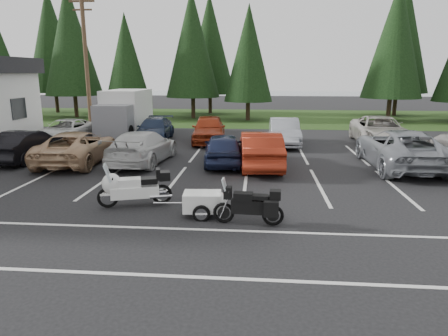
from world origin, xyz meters
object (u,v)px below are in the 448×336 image
(car_near_5, at_px, (260,149))
(car_near_2, at_px, (77,147))
(adventure_motorcycle, at_px, (248,202))
(utility_pole, at_px, (86,62))
(car_far_1, at_px, (154,129))
(car_near_3, at_px, (143,147))
(car_near_6, at_px, (401,149))
(car_far_2, at_px, (209,129))
(car_near_1, at_px, (27,145))
(cargo_trailer, at_px, (202,204))
(car_near_4, at_px, (223,149))
(box_truck, at_px, (123,113))
(car_far_3, at_px, (284,132))
(car_far_0, at_px, (66,131))
(touring_motorcycle, at_px, (135,184))
(car_far_4, at_px, (380,131))

(car_near_5, bearing_deg, car_near_2, -5.09)
(car_near_2, relative_size, adventure_motorcycle, 2.49)
(utility_pole, distance_m, car_far_1, 6.33)
(car_near_2, distance_m, car_near_3, 2.99)
(car_near_5, relative_size, car_near_6, 0.79)
(car_near_3, relative_size, car_far_2, 1.08)
(car_near_1, height_order, car_near_5, car_near_5)
(adventure_motorcycle, bearing_deg, cargo_trailer, 161.57)
(car_near_6, relative_size, car_far_1, 1.30)
(utility_pole, height_order, car_near_5, utility_pole)
(car_near_4, relative_size, cargo_trailer, 2.71)
(car_near_1, bearing_deg, car_near_5, 179.56)
(box_truck, distance_m, cargo_trailer, 16.72)
(box_truck, relative_size, adventure_motorcycle, 2.64)
(car_near_1, distance_m, car_far_1, 7.61)
(car_near_4, height_order, car_near_6, car_near_6)
(car_near_5, xyz_separation_m, car_far_3, (1.38, 5.68, -0.04))
(car_near_4, distance_m, car_far_0, 11.19)
(car_near_5, xyz_separation_m, car_far_0, (-11.55, 5.68, -0.13))
(car_near_1, relative_size, car_near_2, 0.83)
(car_near_6, height_order, cargo_trailer, car_near_6)
(car_near_3, bearing_deg, cargo_trailer, 123.37)
(box_truck, distance_m, car_far_3, 10.86)
(car_near_2, bearing_deg, box_truck, -88.58)
(car_near_6, bearing_deg, utility_pole, -24.12)
(car_far_0, distance_m, touring_motorcycle, 13.63)
(car_near_5, height_order, cargo_trailer, car_near_5)
(utility_pole, bearing_deg, car_near_3, -53.61)
(car_near_1, xyz_separation_m, car_far_1, (4.46, 6.16, -0.05))
(box_truck, height_order, car_near_5, box_truck)
(car_near_2, bearing_deg, car_far_4, -161.23)
(car_near_2, bearing_deg, adventure_motorcycle, 135.36)
(car_far_2, bearing_deg, cargo_trailer, -89.22)
(car_far_3, height_order, adventure_motorcycle, car_far_3)
(car_near_3, relative_size, car_far_3, 1.12)
(car_near_1, distance_m, cargo_trailer, 11.43)
(car_near_3, height_order, car_near_5, car_near_5)
(utility_pole, height_order, box_truck, utility_pole)
(cargo_trailer, bearing_deg, car_far_2, 92.31)
(adventure_motorcycle, bearing_deg, car_near_3, 128.20)
(car_near_4, relative_size, car_near_6, 0.70)
(touring_motorcycle, bearing_deg, car_far_2, 68.42)
(car_near_2, distance_m, car_near_6, 14.35)
(car_far_3, bearing_deg, car_near_1, -157.58)
(car_near_4, xyz_separation_m, car_far_3, (3.03, 5.21, 0.03))
(car_near_3, bearing_deg, car_far_4, -149.34)
(car_far_2, height_order, car_far_3, car_far_2)
(car_near_4, bearing_deg, car_far_1, -58.14)
(car_near_2, distance_m, cargo_trailer, 9.25)
(car_far_1, xyz_separation_m, touring_motorcycle, (2.56, -12.20, 0.02))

